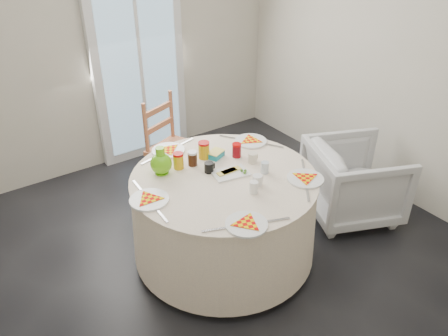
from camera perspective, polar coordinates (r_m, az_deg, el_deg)
floor at (r=3.51m, az=-1.41°, el=-12.41°), size 4.00×4.00×0.00m
wall_back at (r=4.50m, az=-16.47°, el=15.51°), size 4.00×0.02×2.60m
wall_right at (r=4.16m, az=22.59°, el=13.21°), size 0.02×4.00×2.60m
glass_door at (r=4.66m, az=-11.10°, el=13.47°), size 1.00×0.08×2.10m
table at (r=3.36m, az=0.00°, el=-6.23°), size 1.40×1.40×0.71m
wooden_chair at (r=4.09m, az=-6.38°, el=2.47°), size 0.55×0.54×0.96m
armchair at (r=3.97m, az=16.67°, el=-1.07°), size 0.92×0.94×0.75m
place_settings at (r=3.14m, az=0.00°, el=-0.47°), size 1.50×1.50×0.03m
jar_cluster at (r=3.29m, az=-2.25°, el=2.07°), size 0.54×0.30×0.15m
butter_tub at (r=3.38m, az=-1.09°, el=2.25°), size 0.16×0.14×0.05m
green_pitcher at (r=3.16m, az=-8.30°, el=1.53°), size 0.17×0.17×0.20m
cheese_platter at (r=3.17m, az=0.86°, el=-0.13°), size 0.29×0.21×0.03m
mugs_glasses at (r=3.18m, az=1.92°, el=0.74°), size 0.56×0.56×0.10m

